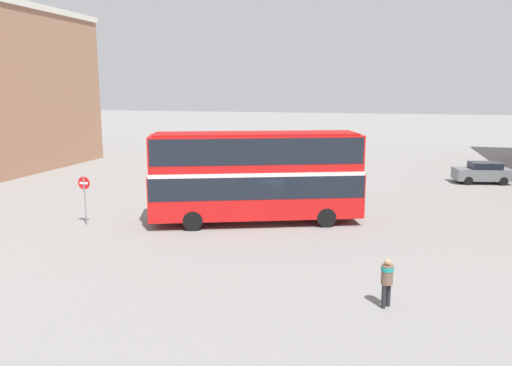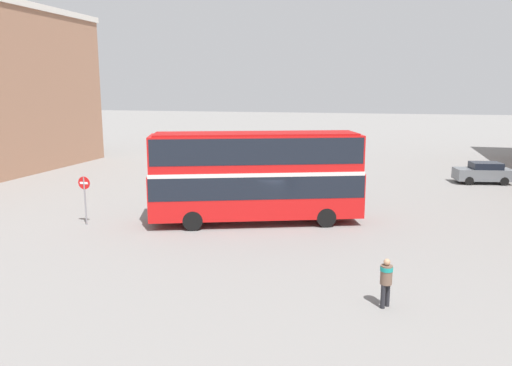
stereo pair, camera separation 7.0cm
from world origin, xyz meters
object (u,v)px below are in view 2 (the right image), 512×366
at_px(pedestrian_foreground, 386,278).
at_px(parked_car_kerb_near, 483,173).
at_px(parked_car_kerb_far, 228,170).
at_px(no_entry_sign, 85,192).
at_px(double_decker_bus, 256,172).

distance_m(pedestrian_foreground, parked_car_kerb_near, 24.82).
bearing_deg(parked_car_kerb_near, parked_car_kerb_far, 0.57).
relative_size(pedestrian_foreground, no_entry_sign, 0.64).
bearing_deg(no_entry_sign, pedestrian_foreground, -22.79).
bearing_deg(no_entry_sign, double_decker_bus, 16.99).
xyz_separation_m(parked_car_kerb_near, no_entry_sign, (-21.90, -17.54, 0.92)).
bearing_deg(double_decker_bus, parked_car_kerb_far, 94.73).
bearing_deg(pedestrian_foreground, parked_car_kerb_far, -23.97).
distance_m(double_decker_bus, pedestrian_foreground, 11.18).
bearing_deg(pedestrian_foreground, double_decker_bus, -17.56).
height_order(double_decker_bus, parked_car_kerb_near, double_decker_bus).
xyz_separation_m(parked_car_kerb_near, parked_car_kerb_far, (-18.73, -3.59, 0.02)).
bearing_deg(pedestrian_foreground, no_entry_sign, 12.97).
height_order(parked_car_kerb_near, parked_car_kerb_far, parked_car_kerb_far).
relative_size(double_decker_bus, pedestrian_foreground, 6.77).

